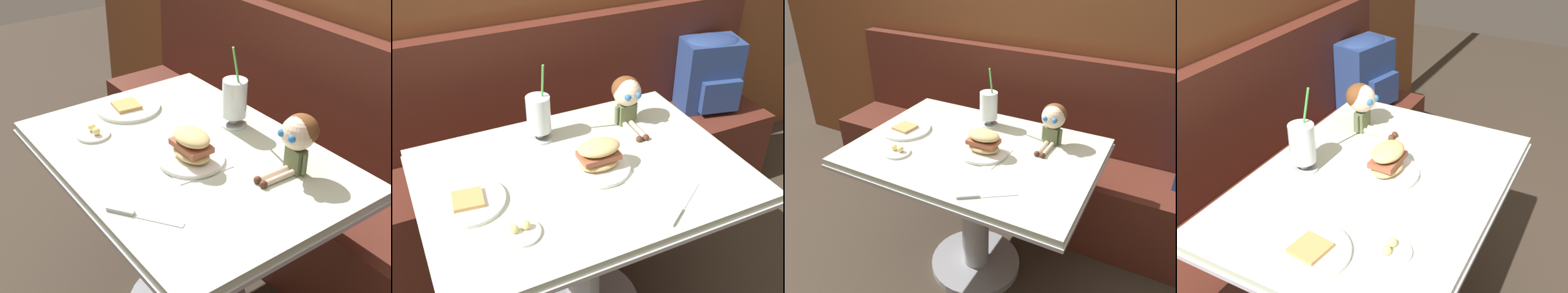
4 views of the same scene
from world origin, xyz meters
TOP-DOWN VIEW (x-y plane):
  - booth_bench at (0.00, 0.81)m, footprint 2.60×0.48m
  - diner_table at (0.00, 0.18)m, footprint 1.11×0.81m
  - toast_plate at (-0.40, 0.18)m, footprint 0.25×0.25m
  - milkshake_glass at (-0.06, 0.43)m, footprint 0.10×0.10m
  - sandwich_plate at (0.05, 0.16)m, footprint 0.22×0.22m
  - butter_saucer at (-0.29, -0.02)m, footprint 0.12×0.12m
  - butter_knife at (0.18, -0.14)m, footprint 0.20×0.15m
  - seated_doll at (0.29, 0.39)m, footprint 0.12×0.22m

SIDE VIEW (x-z plane):
  - booth_bench at x=0.00m, z-range -0.17..0.83m
  - diner_table at x=0.00m, z-range 0.17..0.91m
  - butter_knife at x=0.18m, z-range 0.74..0.75m
  - toast_plate at x=-0.40m, z-range 0.74..0.76m
  - butter_saucer at x=-0.29m, z-range 0.73..0.77m
  - sandwich_plate at x=0.05m, z-range 0.73..0.84m
  - milkshake_glass at x=-0.06m, z-range 0.68..1.00m
  - seated_doll at x=0.29m, z-range 0.77..0.97m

